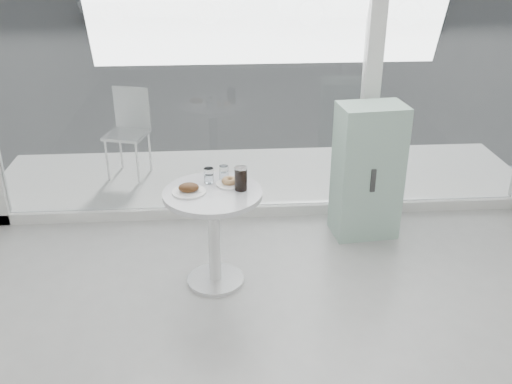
{
  "coord_description": "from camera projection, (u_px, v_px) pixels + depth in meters",
  "views": [
    {
      "loc": [
        -0.45,
        -1.82,
        2.52
      ],
      "look_at": [
        -0.2,
        1.7,
        0.85
      ],
      "focal_mm": 40.0,
      "sensor_mm": 36.0,
      "label": 1
    }
  ],
  "objects": [
    {
      "name": "mint_cabinet",
      "position": [
        367.0,
        172.0,
        4.88
      ],
      "size": [
        0.58,
        0.42,
        1.18
      ],
      "rotation": [
        0.0,
        0.0,
        0.1
      ],
      "color": "#91B9A6",
      "rests_on": "ground"
    },
    {
      "name": "plate_fritter",
      "position": [
        189.0,
        189.0,
        4.07
      ],
      "size": [
        0.24,
        0.24,
        0.07
      ],
      "color": "white",
      "rests_on": "main_table"
    },
    {
      "name": "room_shell",
      "position": [
        400.0,
        194.0,
        1.42
      ],
      "size": [
        6.0,
        6.0,
        6.0
      ],
      "color": "silver",
      "rests_on": "ground"
    },
    {
      "name": "water_tumbler_a",
      "position": [
        209.0,
        176.0,
        4.21
      ],
      "size": [
        0.07,
        0.07,
        0.11
      ],
      "color": "white",
      "rests_on": "main_table"
    },
    {
      "name": "cola_glass",
      "position": [
        241.0,
        179.0,
        4.09
      ],
      "size": [
        0.09,
        0.09,
        0.18
      ],
      "color": "white",
      "rests_on": "main_table"
    },
    {
      "name": "water_tumbler_b",
      "position": [
        224.0,
        174.0,
        4.26
      ],
      "size": [
        0.07,
        0.07,
        0.11
      ],
      "color": "white",
      "rests_on": "main_table"
    },
    {
      "name": "patio_chair",
      "position": [
        129.0,
        126.0,
        6.01
      ],
      "size": [
        0.5,
        0.5,
        0.92
      ],
      "rotation": [
        0.0,
        0.0,
        -0.29
      ],
      "color": "white",
      "rests_on": "patio_deck"
    },
    {
      "name": "main_table",
      "position": [
        213.0,
        218.0,
        4.19
      ],
      "size": [
        0.72,
        0.72,
        0.77
      ],
      "color": "white",
      "rests_on": "ground"
    },
    {
      "name": "street",
      "position": [
        229.0,
        15.0,
        17.17
      ],
      "size": [
        40.0,
        24.0,
        0.0
      ],
      "primitive_type": "cube",
      "color": "#3C3C3C",
      "rests_on": "ground"
    },
    {
      "name": "patio_deck",
      "position": [
        261.0,
        178.0,
        6.16
      ],
      "size": [
        5.6,
        1.6,
        0.05
      ],
      "primitive_type": "cube",
      "color": "white",
      "rests_on": "ground"
    },
    {
      "name": "plate_donut",
      "position": [
        230.0,
        182.0,
        4.19
      ],
      "size": [
        0.2,
        0.2,
        0.05
      ],
      "color": "white",
      "rests_on": "main_table"
    },
    {
      "name": "storefront",
      "position": [
        278.0,
        30.0,
        4.72
      ],
      "size": [
        5.0,
        0.14,
        3.0
      ],
      "color": "white",
      "rests_on": "ground"
    }
  ]
}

